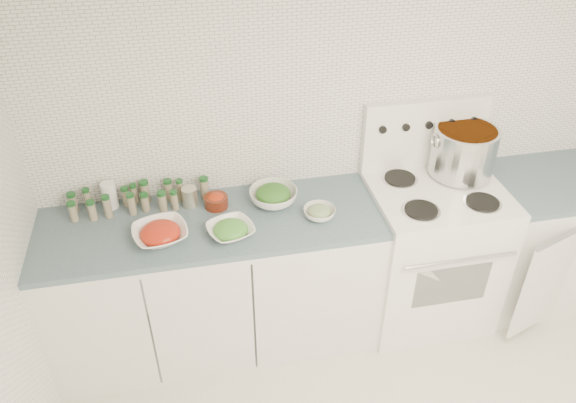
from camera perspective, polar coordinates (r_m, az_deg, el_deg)
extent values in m
cube|color=white|center=(3.24, 5.85, 8.05)|extent=(3.50, 0.02, 2.50)
cube|color=white|center=(3.34, -7.25, -8.42)|extent=(1.85, 0.62, 0.86)
cube|color=#405260|center=(3.05, -7.87, -2.31)|extent=(1.85, 0.62, 0.03)
cube|color=white|center=(3.58, 14.01, -5.19)|extent=(0.76, 0.65, 0.92)
cube|color=black|center=(3.35, 16.24, -8.12)|extent=(0.45, 0.01, 0.28)
cylinder|color=silver|center=(3.18, 17.19, -5.73)|extent=(0.65, 0.02, 0.02)
cube|color=white|center=(3.31, 15.15, 0.95)|extent=(0.76, 0.65, 0.01)
cube|color=white|center=(3.42, 13.72, 6.76)|extent=(0.76, 0.06, 0.43)
cylinder|color=silver|center=(3.12, 13.36, -0.90)|extent=(0.21, 0.21, 0.01)
cylinder|color=black|center=(3.11, 13.38, -0.81)|extent=(0.18, 0.18, 0.01)
cylinder|color=silver|center=(3.27, 19.15, -0.12)|extent=(0.21, 0.21, 0.01)
cylinder|color=black|center=(3.27, 19.17, -0.04)|extent=(0.18, 0.18, 0.01)
cylinder|color=silver|center=(3.35, 11.29, 2.28)|extent=(0.21, 0.21, 0.01)
cylinder|color=black|center=(3.35, 11.30, 2.37)|extent=(0.18, 0.18, 0.01)
cylinder|color=silver|center=(3.50, 16.79, 2.87)|extent=(0.21, 0.21, 0.01)
cylinder|color=black|center=(3.49, 16.81, 2.95)|extent=(0.18, 0.18, 0.01)
cylinder|color=black|center=(3.26, 9.59, 7.23)|extent=(0.04, 0.02, 0.04)
cylinder|color=black|center=(3.31, 11.89, 7.41)|extent=(0.04, 0.02, 0.04)
cylinder|color=black|center=(3.36, 14.12, 7.57)|extent=(0.04, 0.02, 0.04)
cylinder|color=black|center=(3.42, 16.28, 7.71)|extent=(0.04, 0.02, 0.04)
cylinder|color=black|center=(3.48, 18.36, 7.83)|extent=(0.04, 0.02, 0.04)
cube|color=white|center=(4.00, 24.73, -3.48)|extent=(0.89, 0.62, 0.86)
cube|color=#405260|center=(3.76, 26.40, 1.89)|extent=(0.89, 0.62, 0.03)
cube|color=white|center=(3.65, 24.58, -7.68)|extent=(0.38, 0.15, 0.70)
cylinder|color=silver|center=(3.42, 17.38, 4.94)|extent=(0.37, 0.37, 0.28)
cylinder|color=orange|center=(3.36, 17.75, 6.80)|extent=(0.33, 0.33, 0.03)
torus|color=silver|center=(3.29, 14.68, 5.95)|extent=(0.01, 0.09, 0.09)
torus|color=silver|center=(3.47, 20.43, 6.38)|extent=(0.01, 0.09, 0.09)
imported|color=white|center=(2.95, -12.84, -3.25)|extent=(0.33, 0.33, 0.07)
ellipsoid|color=red|center=(2.94, -12.87, -3.03)|extent=(0.20, 0.20, 0.09)
imported|color=white|center=(2.92, -5.84, -2.97)|extent=(0.29, 0.29, 0.06)
ellipsoid|color=#3C872C|center=(2.91, -5.86, -2.78)|extent=(0.17, 0.17, 0.08)
imported|color=white|center=(3.13, -1.49, 0.51)|extent=(0.35, 0.35, 0.08)
ellipsoid|color=#285C1A|center=(3.12, -1.50, 0.85)|extent=(0.19, 0.19, 0.09)
imported|color=white|center=(3.03, 3.22, -1.17)|extent=(0.20, 0.20, 0.05)
ellipsoid|color=#2E5421|center=(3.02, 3.22, -0.95)|extent=(0.12, 0.12, 0.06)
cylinder|color=#571D0F|center=(3.13, -7.30, 0.00)|extent=(0.13, 0.13, 0.07)
ellipsoid|color=red|center=(3.12, -7.33, 0.34)|extent=(0.10, 0.10, 0.05)
cylinder|color=white|center=(3.23, -17.67, 0.59)|extent=(0.09, 0.09, 0.16)
cylinder|color=#B4B199|center=(3.15, -9.96, 0.48)|extent=(0.09, 0.09, 0.11)
cylinder|color=gray|center=(3.28, -20.98, -0.19)|extent=(0.05, 0.05, 0.10)
cylinder|color=#154C1D|center=(3.25, -21.20, 0.64)|extent=(0.05, 0.05, 0.02)
cylinder|color=gray|center=(3.27, -19.66, 0.13)|extent=(0.04, 0.04, 0.11)
cylinder|color=#154C1D|center=(3.23, -19.88, 1.07)|extent=(0.04, 0.04, 0.02)
cylinder|color=gray|center=(3.23, -16.13, 0.36)|extent=(0.04, 0.04, 0.10)
cylinder|color=#154C1D|center=(3.20, -16.30, 1.23)|extent=(0.04, 0.04, 0.02)
cylinder|color=gray|center=(3.24, -15.33, 0.64)|extent=(0.04, 0.04, 0.10)
cylinder|color=#154C1D|center=(3.20, -15.50, 1.55)|extent=(0.04, 0.04, 0.02)
cylinder|color=gray|center=(3.23, -14.28, 0.87)|extent=(0.05, 0.05, 0.12)
cylinder|color=#154C1D|center=(3.19, -14.46, 1.87)|extent=(0.05, 0.05, 0.02)
cylinder|color=gray|center=(3.22, -12.02, 1.04)|extent=(0.04, 0.04, 0.11)
cylinder|color=#154C1D|center=(3.18, -12.16, 2.01)|extent=(0.05, 0.05, 0.02)
cylinder|color=gray|center=(3.20, -10.87, 1.04)|extent=(0.04, 0.04, 0.11)
cylinder|color=#154C1D|center=(3.17, -11.01, 2.04)|extent=(0.04, 0.04, 0.02)
cylinder|color=gray|center=(3.20, -8.47, 1.30)|extent=(0.05, 0.05, 0.11)
cylinder|color=#154C1D|center=(3.16, -8.57, 2.28)|extent=(0.05, 0.05, 0.02)
cylinder|color=gray|center=(3.20, -20.97, -1.08)|extent=(0.04, 0.04, 0.10)
cylinder|color=#154C1D|center=(3.17, -21.19, -0.22)|extent=(0.04, 0.04, 0.02)
cylinder|color=gray|center=(3.17, -19.25, -0.99)|extent=(0.04, 0.04, 0.10)
cylinder|color=#154C1D|center=(3.14, -19.46, -0.10)|extent=(0.04, 0.04, 0.02)
cylinder|color=gray|center=(3.16, -17.85, -0.62)|extent=(0.04, 0.04, 0.12)
cylinder|color=#154C1D|center=(3.13, -18.07, 0.40)|extent=(0.04, 0.04, 0.02)
cylinder|color=gray|center=(3.15, -15.57, -0.37)|extent=(0.04, 0.04, 0.11)
cylinder|color=#154C1D|center=(3.11, -15.76, 0.62)|extent=(0.04, 0.04, 0.02)
cylinder|color=gray|center=(3.16, -14.29, -0.19)|extent=(0.04, 0.04, 0.09)
cylinder|color=#154C1D|center=(3.13, -14.44, 0.65)|extent=(0.05, 0.05, 0.02)
cylinder|color=gray|center=(3.14, -12.62, -0.10)|extent=(0.05, 0.05, 0.10)
cylinder|color=#154C1D|center=(3.11, -12.77, 0.81)|extent=(0.05, 0.05, 0.02)
cylinder|color=gray|center=(3.13, -11.44, 0.01)|extent=(0.04, 0.04, 0.10)
cylinder|color=#154C1D|center=(3.10, -11.57, 0.93)|extent=(0.04, 0.04, 0.02)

